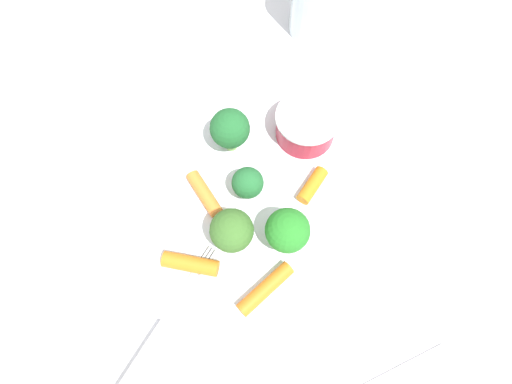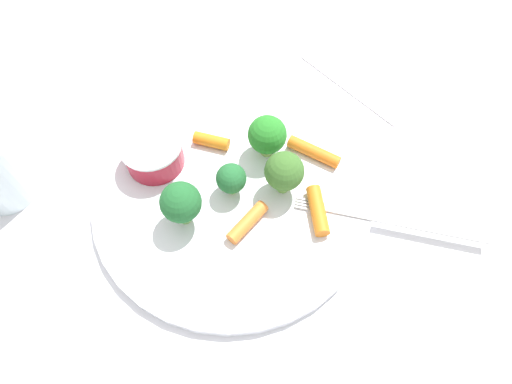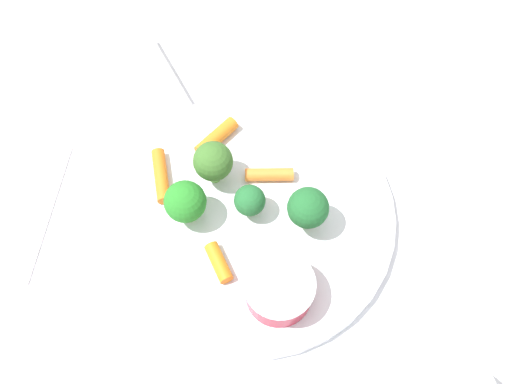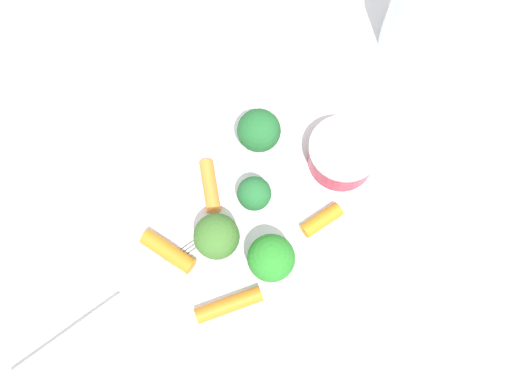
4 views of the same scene
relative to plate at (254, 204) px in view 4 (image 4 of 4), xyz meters
The scene contains 13 objects.
ground_plane 0.01m from the plate, ahead, with size 2.40×2.40×0.00m, color silver.
plate is the anchor object (origin of this frame).
sauce_cup 0.09m from the plate, 135.64° to the right, with size 0.06×0.06×0.03m.
broccoli_floret_0 0.07m from the plate, 121.32° to the left, with size 0.04×0.04×0.05m.
broccoli_floret_1 0.07m from the plate, 76.53° to the right, with size 0.04×0.04×0.05m.
broccoli_floret_2 0.03m from the plate, 52.88° to the right, with size 0.03×0.03×0.04m.
broccoli_floret_3 0.06m from the plate, 70.36° to the left, with size 0.04×0.04×0.05m.
carrot_stick_0 0.09m from the plate, 50.19° to the left, with size 0.01×0.01×0.05m, color orange.
carrot_stick_1 0.04m from the plate, ahead, with size 0.01×0.01×0.05m, color orange.
carrot_stick_2 0.07m from the plate, behind, with size 0.01×0.01×0.04m, color orange.
carrot_stick_3 0.10m from the plate, 94.89° to the left, with size 0.01×0.01×0.06m, color orange.
fork 0.16m from the plate, 54.87° to the left, with size 0.12×0.16×0.00m.
drinking_glass 0.24m from the plate, 114.15° to the right, with size 0.06×0.06×0.10m, color silver.
Camera 4 is at (-0.05, 0.16, 0.52)m, focal length 41.06 mm.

